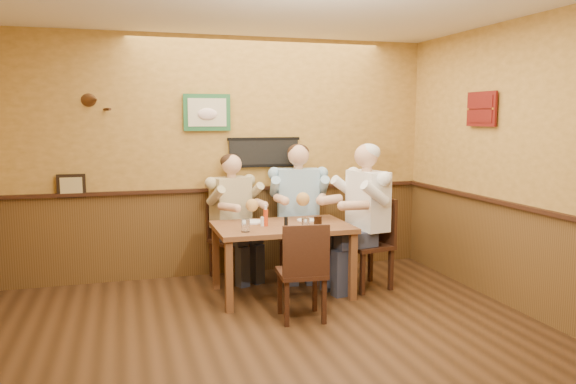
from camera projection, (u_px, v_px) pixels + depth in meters
name	position (u px, v px, depth m)	size (l,w,h in m)	color
room	(293.00, 140.00, 4.39)	(5.02, 5.03, 2.81)	black
dining_table	(282.00, 233.00, 5.87)	(1.40, 0.90, 0.75)	brown
chair_back_left	(231.00, 239.00, 6.54)	(0.42, 0.42, 0.91)	#371E11
chair_back_right	(298.00, 234.00, 6.64)	(0.45, 0.45, 0.98)	#371E11
chair_right_end	(367.00, 243.00, 6.12)	(0.46, 0.46, 1.00)	#371E11
chair_near_side	(301.00, 270.00, 5.18)	(0.43, 0.43, 0.92)	#371E11
diner_tan_shirt	(231.00, 223.00, 6.51)	(0.60, 0.60, 1.30)	#CEBD8D
diner_blue_polo	(298.00, 217.00, 6.62)	(0.64, 0.64, 1.40)	#8DB6D4
diner_white_elder	(367.00, 224.00, 6.09)	(0.66, 0.66, 1.42)	white
water_glass_left	(246.00, 225.00, 5.49)	(0.08, 0.08, 0.13)	white
water_glass_mid	(306.00, 224.00, 5.56)	(0.08, 0.08, 0.12)	silver
cola_tumbler	(318.00, 221.00, 5.75)	(0.08, 0.08, 0.11)	black
hot_sauce_bottle	(266.00, 217.00, 5.78)	(0.05, 0.05, 0.19)	red
salt_shaker	(262.00, 221.00, 5.78)	(0.04, 0.04, 0.10)	silver
pepper_shaker	(286.00, 222.00, 5.77)	(0.04, 0.04, 0.10)	black
plate_far_left	(253.00, 222.00, 5.98)	(0.25, 0.25, 0.02)	white
plate_far_right	(307.00, 220.00, 6.09)	(0.21, 0.21, 0.01)	white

